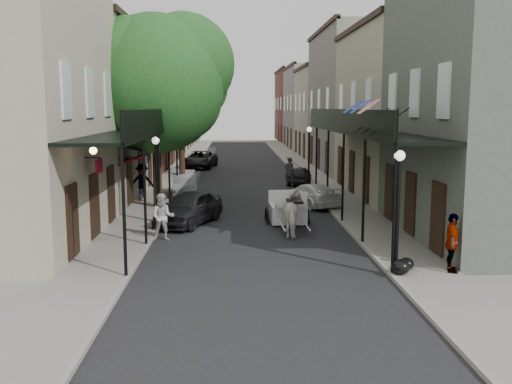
{
  "coord_description": "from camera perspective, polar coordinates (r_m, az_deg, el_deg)",
  "views": [
    {
      "loc": [
        -0.8,
        -18.52,
        5.08
      ],
      "look_at": [
        0.15,
        4.8,
        1.6
      ],
      "focal_mm": 40.0,
      "sensor_mm": 36.0,
      "label": 1
    }
  ],
  "objects": [
    {
      "name": "lamppost_right_far",
      "position": [
        36.97,
        5.31,
        3.74
      ],
      "size": [
        0.32,
        0.32,
        3.71
      ],
      "color": "black",
      "rests_on": "sidewalk_right"
    },
    {
      "name": "tree_far",
      "position": [
        42.85,
        -7.03,
        9.43
      ],
      "size": [
        6.45,
        6.0,
        8.61
      ],
      "color": "#382619",
      "rests_on": "sidewalk_left"
    },
    {
      "name": "pedestrian_walking",
      "position": [
        22.09,
        -9.31,
        -2.5
      ],
      "size": [
        0.93,
        0.74,
        1.83
      ],
      "primitive_type": "imported",
      "rotation": [
        0.0,
        0.0,
        0.05
      ],
      "color": "beige",
      "rests_on": "ground"
    },
    {
      "name": "building_row_right",
      "position": [
        49.43,
        8.74,
        8.58
      ],
      "size": [
        5.0,
        80.0,
        10.5
      ],
      "primitive_type": "cube",
      "color": "slate",
      "rests_on": "ground"
    },
    {
      "name": "car_left_far",
      "position": [
        48.24,
        -5.65,
        3.25
      ],
      "size": [
        3.06,
        5.44,
        1.43
      ],
      "primitive_type": "imported",
      "rotation": [
        0.0,
        0.0,
        -0.14
      ],
      "color": "black",
      "rests_on": "ground"
    },
    {
      "name": "building_row_left",
      "position": [
        49.15,
        -11.58,
        8.51
      ],
      "size": [
        5.0,
        80.0,
        10.5
      ],
      "primitive_type": "cube",
      "color": "#A79F85",
      "rests_on": "ground"
    },
    {
      "name": "sidewalk_left",
      "position": [
        39.07,
        -8.47,
        1.0
      ],
      "size": [
        2.2,
        90.0,
        0.12
      ],
      "primitive_type": "cube",
      "color": "gray",
      "rests_on": "ground"
    },
    {
      "name": "trash_bags",
      "position": [
        17.91,
        14.48,
        -7.15
      ],
      "size": [
        0.81,
        0.96,
        0.46
      ],
      "color": "black",
      "rests_on": "sidewalk_right"
    },
    {
      "name": "gallery_right",
      "position": [
        26.13,
        10.09,
        6.1
      ],
      "size": [
        2.2,
        18.05,
        4.88
      ],
      "color": "black",
      "rests_on": "sidewalk_right"
    },
    {
      "name": "ground",
      "position": [
        19.22,
        0.15,
        -6.84
      ],
      "size": [
        140.0,
        140.0,
        0.0
      ],
      "primitive_type": "plane",
      "color": "gray",
      "rests_on": "ground"
    },
    {
      "name": "horse",
      "position": [
        22.84,
        3.89,
        -2.1
      ],
      "size": [
        1.02,
        2.14,
        1.79
      ],
      "primitive_type": "imported",
      "rotation": [
        0.0,
        0.0,
        3.17
      ],
      "color": "white",
      "rests_on": "ground"
    },
    {
      "name": "sidewalk_right",
      "position": [
        39.28,
        6.19,
        1.09
      ],
      "size": [
        2.2,
        90.0,
        0.12
      ],
      "primitive_type": "cube",
      "color": "gray",
      "rests_on": "ground"
    },
    {
      "name": "tree_near",
      "position": [
        28.93,
        -9.24,
        11.16
      ],
      "size": [
        7.31,
        6.8,
        9.63
      ],
      "color": "#382619",
      "rests_on": "sidewalk_left"
    },
    {
      "name": "pedestrian_sidewalk_left",
      "position": [
        31.05,
        -11.31,
        0.97
      ],
      "size": [
        1.33,
        0.83,
        1.98
      ],
      "primitive_type": "imported",
      "rotation": [
        0.0,
        0.0,
        3.22
      ],
      "color": "gray",
      "rests_on": "sidewalk_left"
    },
    {
      "name": "gallery_left",
      "position": [
        25.83,
        -11.27,
        6.04
      ],
      "size": [
        2.2,
        18.05,
        4.88
      ],
      "color": "black",
      "rests_on": "sidewalk_left"
    },
    {
      "name": "pedestrian_sidewalk_right",
      "position": [
        18.25,
        19.02,
        -4.83
      ],
      "size": [
        0.75,
        1.15,
        1.81
      ],
      "primitive_type": "imported",
      "rotation": [
        0.0,
        0.0,
        1.25
      ],
      "color": "gray",
      "rests_on": "sidewalk_right"
    },
    {
      "name": "road",
      "position": [
        38.86,
        -1.12,
        0.97
      ],
      "size": [
        8.0,
        90.0,
        0.01
      ],
      "primitive_type": "cube",
      "color": "black",
      "rests_on": "ground"
    },
    {
      "name": "carriage",
      "position": [
        25.53,
        3.06,
        -0.36
      ],
      "size": [
        1.91,
        2.68,
        2.99
      ],
      "rotation": [
        0.0,
        0.0,
        0.03
      ],
      "color": "black",
      "rests_on": "ground"
    },
    {
      "name": "car_left_mid",
      "position": [
        32.95,
        -7.18,
        0.63
      ],
      "size": [
        1.7,
        3.89,
        1.24
      ],
      "primitive_type": "imported",
      "rotation": [
        0.0,
        0.0,
        0.1
      ],
      "color": "gray",
      "rests_on": "ground"
    },
    {
      "name": "lamppost_left",
      "position": [
        24.93,
        -9.91,
        1.37
      ],
      "size": [
        0.32,
        0.32,
        3.71
      ],
      "color": "black",
      "rests_on": "sidewalk_left"
    },
    {
      "name": "lamppost_right_near",
      "position": [
        17.5,
        13.99,
        -1.75
      ],
      "size": [
        0.32,
        0.32,
        3.71
      ],
      "color": "black",
      "rests_on": "sidewalk_right"
    },
    {
      "name": "car_left_near",
      "position": [
        25.01,
        -6.7,
        -1.59
      ],
      "size": [
        3.17,
        4.63,
        1.46
      ],
      "primitive_type": "imported",
      "rotation": [
        0.0,
        0.0,
        -0.37
      ],
      "color": "black",
      "rests_on": "ground"
    },
    {
      "name": "car_right_far",
      "position": [
        38.04,
        4.34,
        1.7
      ],
      "size": [
        2.2,
        3.77,
        1.21
      ],
      "primitive_type": "imported",
      "rotation": [
        0.0,
        0.0,
        2.91
      ],
      "color": "black",
      "rests_on": "ground"
    },
    {
      "name": "car_right_near",
      "position": [
        29.52,
        5.44,
        -0.3
      ],
      "size": [
        3.16,
        4.41,
        1.18
      ],
      "primitive_type": "imported",
      "rotation": [
        0.0,
        0.0,
        3.56
      ],
      "color": "silver",
      "rests_on": "ground"
    }
  ]
}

